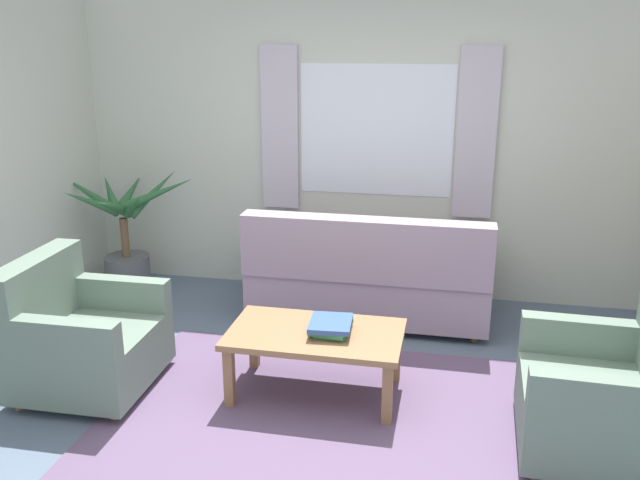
# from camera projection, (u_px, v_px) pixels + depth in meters

# --- Properties ---
(ground_plane) EXTENTS (6.24, 6.24, 0.00)m
(ground_plane) POSITION_uv_depth(u_px,v_px,m) (324.00, 421.00, 4.03)
(ground_plane) COLOR slate
(wall_back) EXTENTS (5.32, 0.12, 2.60)m
(wall_back) POSITION_uv_depth(u_px,v_px,m) (376.00, 147.00, 5.76)
(wall_back) COLOR beige
(wall_back) RESTS_ON ground_plane
(window_with_curtains) EXTENTS (1.98, 0.07, 1.40)m
(window_with_curtains) POSITION_uv_depth(u_px,v_px,m) (376.00, 131.00, 5.63)
(window_with_curtains) COLOR white
(area_rug) EXTENTS (2.69, 2.03, 0.01)m
(area_rug) POSITION_uv_depth(u_px,v_px,m) (324.00, 420.00, 4.03)
(area_rug) COLOR #604C6B
(area_rug) RESTS_ON ground_plane
(couch) EXTENTS (1.90, 0.82, 0.92)m
(couch) POSITION_uv_depth(u_px,v_px,m) (369.00, 277.00, 5.36)
(couch) COLOR #998499
(couch) RESTS_ON ground_plane
(armchair_left) EXTENTS (0.83, 0.85, 0.88)m
(armchair_left) POSITION_uv_depth(u_px,v_px,m) (80.00, 337.00, 4.33)
(armchair_left) COLOR slate
(armchair_left) RESTS_ON ground_plane
(armchair_right) EXTENTS (0.84, 0.86, 0.88)m
(armchair_right) POSITION_uv_depth(u_px,v_px,m) (610.00, 396.00, 3.63)
(armchair_right) COLOR slate
(armchair_right) RESTS_ON ground_plane
(coffee_table) EXTENTS (1.10, 0.64, 0.44)m
(coffee_table) POSITION_uv_depth(u_px,v_px,m) (315.00, 340.00, 4.23)
(coffee_table) COLOR olive
(coffee_table) RESTS_ON ground_plane
(book_stack_on_table) EXTENTS (0.28, 0.31, 0.08)m
(book_stack_on_table) POSITION_uv_depth(u_px,v_px,m) (331.00, 326.00, 4.19)
(book_stack_on_table) COLOR #387F4C
(book_stack_on_table) RESTS_ON coffee_table
(potted_plant) EXTENTS (1.22, 1.02, 1.10)m
(potted_plant) POSITION_uv_depth(u_px,v_px,m) (126.00, 239.00, 5.95)
(potted_plant) COLOR #56565B
(potted_plant) RESTS_ON ground_plane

